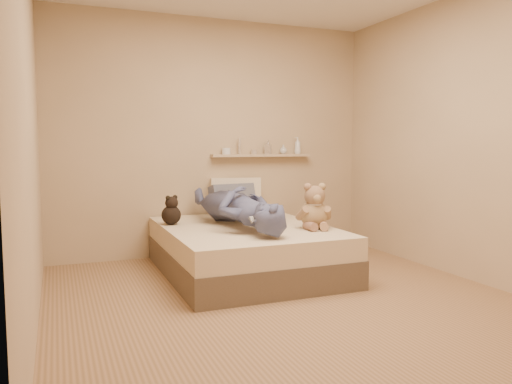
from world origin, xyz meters
name	(u,v)px	position (x,y,z in m)	size (l,w,h in m)	color
room	(288,134)	(0.00, 0.00, 1.30)	(3.80, 3.80, 3.80)	#98704E
bed	(245,249)	(0.00, 0.93, 0.22)	(1.50, 1.90, 0.45)	brown
game_console	(259,219)	(-0.07, 0.41, 0.59)	(0.17, 0.09, 0.05)	#A9AAB0
teddy_bear	(314,210)	(0.54, 0.56, 0.63)	(0.34, 0.35, 0.43)	#A08557
dark_plush	(171,212)	(-0.63, 1.27, 0.57)	(0.19, 0.19, 0.29)	black
pillow_cream	(236,196)	(0.20, 1.76, 0.65)	(0.55, 0.16, 0.40)	beige
pillow_grey	(233,200)	(0.12, 1.62, 0.62)	(0.50, 0.14, 0.34)	slate
person	(238,206)	(-0.07, 0.94, 0.64)	(0.59, 1.62, 0.39)	#4A4F75
wall_shelf	(262,155)	(0.55, 1.84, 1.10)	(1.20, 0.12, 0.03)	tan
shelf_bottles	(271,148)	(0.67, 1.84, 1.19)	(0.99, 0.12, 0.20)	white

